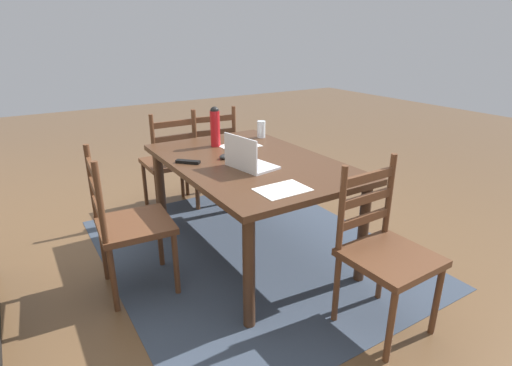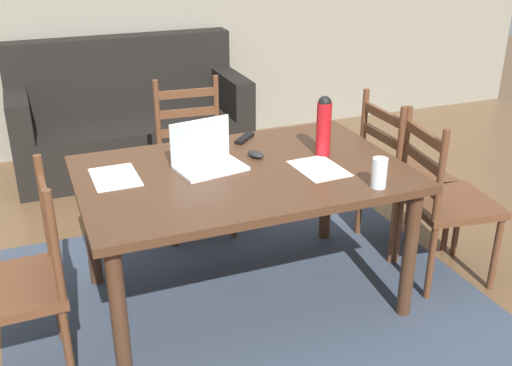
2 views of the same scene
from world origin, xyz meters
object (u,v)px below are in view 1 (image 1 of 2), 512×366
object	(u,v)px
chair_right_near	(210,155)
chair_far_head	(128,224)
water_bottle	(215,126)
computer_mouse	(225,156)
chair_left_near	(384,252)
chair_right_far	(170,162)
tv_remote	(188,162)
drinking_glass	(261,129)
dining_table	(250,171)
laptop	(247,160)

from	to	relation	value
chair_right_near	chair_far_head	bearing A→B (deg)	134.69
water_bottle	computer_mouse	distance (m)	0.38
chair_left_near	chair_right_far	bearing A→B (deg)	10.80
chair_right_far	tv_remote	distance (m)	0.98
chair_right_far	chair_right_near	bearing A→B (deg)	-89.94
water_bottle	tv_remote	bearing A→B (deg)	129.26
chair_far_head	drinking_glass	distance (m)	1.44
chair_right_near	dining_table	bearing A→B (deg)	169.48
chair_right_far	water_bottle	world-z (taller)	water_bottle
dining_table	drinking_glass	xyz separation A→B (m)	(0.50, -0.42, 0.15)
chair_right_far	water_bottle	distance (m)	0.78
chair_right_near	computer_mouse	bearing A→B (deg)	160.71
water_bottle	dining_table	bearing A→B (deg)	-174.97
laptop	computer_mouse	size ratio (longest dim) A/B	3.53
chair_right_near	chair_far_head	distance (m)	1.53
laptop	chair_left_near	bearing A→B (deg)	-161.28
chair_right_far	computer_mouse	world-z (taller)	chair_right_far
dining_table	computer_mouse	bearing A→B (deg)	47.80
chair_right_near	chair_right_far	bearing A→B (deg)	90.06
laptop	tv_remote	size ratio (longest dim) A/B	2.08
chair_right_near	computer_mouse	xyz separation A→B (m)	(-0.96, 0.33, 0.29)
laptop	computer_mouse	bearing A→B (deg)	5.30
chair_far_head	drinking_glass	xyz separation A→B (m)	(0.50, -1.30, 0.34)
water_bottle	tv_remote	world-z (taller)	water_bottle
chair_right_far	computer_mouse	xyz separation A→B (m)	(-0.96, -0.07, 0.29)
chair_far_head	water_bottle	distance (m)	1.05
computer_mouse	chair_right_far	bearing A→B (deg)	-18.05
chair_right_near	chair_left_near	xyz separation A→B (m)	(-2.16, -0.00, 0.00)
chair_far_head	water_bottle	bearing A→B (deg)	-61.84
water_bottle	drinking_glass	bearing A→B (deg)	-84.09
dining_table	chair_right_far	world-z (taller)	chair_right_far
computer_mouse	tv_remote	size ratio (longest dim) A/B	0.59
chair_right_far	tv_remote	xyz separation A→B (m)	(-0.92, 0.19, 0.28)
chair_left_near	laptop	bearing A→B (deg)	18.72
chair_left_near	water_bottle	xyz separation A→B (m)	(1.53, 0.25, 0.44)
drinking_glass	computer_mouse	size ratio (longest dim) A/B	1.41
dining_table	tv_remote	distance (m)	0.44
chair_left_near	water_bottle	bearing A→B (deg)	9.08
dining_table	drinking_glass	distance (m)	0.67
computer_mouse	laptop	bearing A→B (deg)	162.95
chair_far_head	chair_right_far	bearing A→B (deg)	-32.33
chair_right_far	chair_far_head	xyz separation A→B (m)	(-1.07, 0.68, 0.00)
laptop	tv_remote	xyz separation A→B (m)	(0.31, 0.29, -0.05)
chair_left_near	laptop	world-z (taller)	laptop
chair_right_near	chair_left_near	distance (m)	2.16
dining_table	computer_mouse	size ratio (longest dim) A/B	15.77
chair_left_near	laptop	size ratio (longest dim) A/B	2.69
chair_far_head	computer_mouse	xyz separation A→B (m)	(0.12, -0.75, 0.29)
water_bottle	drinking_glass	world-z (taller)	water_bottle
water_bottle	computer_mouse	world-z (taller)	water_bottle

